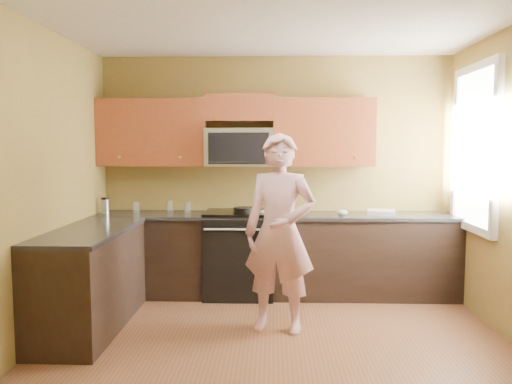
{
  "coord_description": "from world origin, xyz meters",
  "views": [
    {
      "loc": [
        -0.03,
        -3.87,
        1.66
      ],
      "look_at": [
        -0.2,
        1.3,
        1.2
      ],
      "focal_mm": 35.34,
      "sensor_mm": 36.0,
      "label": 1
    }
  ],
  "objects_px": {
    "frying_pan": "(245,212)",
    "woman": "(280,233)",
    "microwave": "(240,166)",
    "travel_mug": "(106,214)",
    "stove": "(239,253)",
    "butter_tub": "(294,216)"
  },
  "relations": [
    {
      "from": "frying_pan",
      "to": "woman",
      "type": "bearing_deg",
      "value": -74.23
    },
    {
      "from": "microwave",
      "to": "travel_mug",
      "type": "xyz_separation_m",
      "value": [
        -1.5,
        -0.14,
        -0.53
      ]
    },
    {
      "from": "stove",
      "to": "butter_tub",
      "type": "xyz_separation_m",
      "value": [
        0.6,
        -0.18,
        0.45
      ]
    },
    {
      "from": "stove",
      "to": "butter_tub",
      "type": "height_order",
      "value": "butter_tub"
    },
    {
      "from": "frying_pan",
      "to": "microwave",
      "type": "bearing_deg",
      "value": 103.45
    },
    {
      "from": "woman",
      "to": "microwave",
      "type": "bearing_deg",
      "value": 123.85
    },
    {
      "from": "stove",
      "to": "woman",
      "type": "xyz_separation_m",
      "value": [
        0.44,
        -1.07,
        0.42
      ]
    },
    {
      "from": "frying_pan",
      "to": "travel_mug",
      "type": "distance_m",
      "value": 1.57
    },
    {
      "from": "stove",
      "to": "travel_mug",
      "type": "height_order",
      "value": "travel_mug"
    },
    {
      "from": "butter_tub",
      "to": "travel_mug",
      "type": "relative_size",
      "value": 0.66
    },
    {
      "from": "stove",
      "to": "travel_mug",
      "type": "relative_size",
      "value": 5.28
    },
    {
      "from": "microwave",
      "to": "butter_tub",
      "type": "height_order",
      "value": "microwave"
    },
    {
      "from": "woman",
      "to": "frying_pan",
      "type": "height_order",
      "value": "woman"
    },
    {
      "from": "frying_pan",
      "to": "butter_tub",
      "type": "height_order",
      "value": "frying_pan"
    },
    {
      "from": "microwave",
      "to": "travel_mug",
      "type": "relative_size",
      "value": 4.22
    },
    {
      "from": "stove",
      "to": "woman",
      "type": "bearing_deg",
      "value": -67.66
    },
    {
      "from": "frying_pan",
      "to": "butter_tub",
      "type": "xyz_separation_m",
      "value": [
        0.54,
        -0.11,
        -0.03
      ]
    },
    {
      "from": "woman",
      "to": "travel_mug",
      "type": "distance_m",
      "value": 2.21
    },
    {
      "from": "frying_pan",
      "to": "butter_tub",
      "type": "distance_m",
      "value": 0.55
    },
    {
      "from": "travel_mug",
      "to": "butter_tub",
      "type": "bearing_deg",
      "value": -4.49
    },
    {
      "from": "stove",
      "to": "travel_mug",
      "type": "xyz_separation_m",
      "value": [
        -1.5,
        -0.01,
        0.45
      ]
    },
    {
      "from": "stove",
      "to": "woman",
      "type": "height_order",
      "value": "woman"
    }
  ]
}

